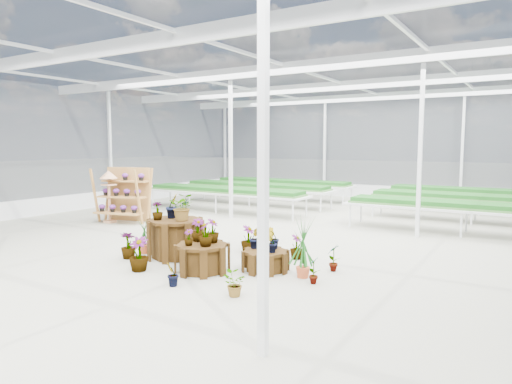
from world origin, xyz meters
The scene contains 10 objects.
ground_plane centered at (0.00, 0.00, 0.00)m, with size 24.00×24.00×0.00m, color gray.
greenhouse_shell centered at (0.00, 0.00, 2.25)m, with size 18.00×24.00×4.50m, color white, non-canonical shape.
steel_frame centered at (0.00, 0.00, 2.25)m, with size 18.00×24.00×4.50m, color silver, non-canonical shape.
nursery_benches centered at (0.00, 7.20, 0.42)m, with size 16.00×7.00×0.84m, color silver, non-canonical shape.
plinth_tall centered at (-0.98, -1.01, 0.42)m, with size 1.22×1.22×0.83m, color #341F09.
plinth_mid centered at (0.22, -1.61, 0.27)m, with size 1.03×1.03×0.54m, color #341F09.
plinth_low centered at (1.22, -0.91, 0.20)m, with size 0.89×0.89×0.40m, color #341F09.
shelf_rack centered at (-5.38, 1.49, 0.86)m, with size 1.62×0.86×1.72m, color #9E6D35, non-canonical shape.
bird_table centered at (-5.70, 1.24, 0.82)m, with size 0.39×0.39×1.64m, color tan, non-canonical shape.
nursery_plants centered at (0.00, -1.04, 0.56)m, with size 4.52×3.16×1.42m.
Camera 1 is at (5.60, -8.37, 2.45)m, focal length 32.00 mm.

